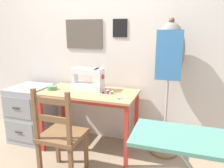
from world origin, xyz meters
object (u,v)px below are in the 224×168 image
thread_spool_near_machine (103,92)px  filing_cabinet (31,113)px  scissors (121,98)px  thread_spool_mid_table (107,92)px  sewing_machine (89,80)px  fabric_bowl (52,88)px  thread_spool_far_edge (112,93)px  dress_form (169,59)px  wooden_chair (61,136)px

thread_spool_near_machine → filing_cabinet: size_ratio=0.05×
scissors → thread_spool_mid_table: size_ratio=2.75×
sewing_machine → thread_spool_mid_table: size_ratio=9.02×
fabric_bowl → scissors: fabric_bowl is taller
thread_spool_mid_table → thread_spool_far_edge: bearing=19.2°
thread_spool_far_edge → dress_form: 0.73m
thread_spool_far_edge → dress_form: (0.59, 0.19, 0.38)m
fabric_bowl → dress_form: dress_form is taller
thread_spool_near_machine → dress_form: size_ratio=0.02×
wooden_chair → dress_form: (0.92, 0.76, 0.68)m
sewing_machine → scissors: sewing_machine is taller
dress_form → wooden_chair: bearing=-140.5°
thread_spool_mid_table → wooden_chair: 0.70m
fabric_bowl → wooden_chair: size_ratio=0.13×
sewing_machine → fabric_bowl: sewing_machine is taller
fabric_bowl → wooden_chair: bearing=-51.6°
thread_spool_near_machine → dress_form: bearing=16.1°
sewing_machine → fabric_bowl: 0.46m
sewing_machine → thread_spool_near_machine: 0.26m
scissors → thread_spool_far_edge: bearing=137.8°
sewing_machine → filing_cabinet: (-0.82, -0.08, -0.49)m
sewing_machine → thread_spool_far_edge: sewing_machine is taller
sewing_machine → thread_spool_mid_table: sewing_machine is taller
scissors → thread_spool_mid_table: bearing=149.0°
fabric_bowl → filing_cabinet: (-0.39, 0.05, -0.39)m
fabric_bowl → thread_spool_mid_table: same height
thread_spool_far_edge → dress_form: size_ratio=0.02×
thread_spool_far_edge → thread_spool_near_machine: bearing=-171.8°
thread_spool_far_edge → sewing_machine: bearing=164.9°
thread_spool_far_edge → thread_spool_mid_table: bearing=-160.8°
sewing_machine → thread_spool_mid_table: (0.27, -0.10, -0.10)m
thread_spool_mid_table → thread_spool_far_edge: thread_spool_mid_table is taller
thread_spool_far_edge → filing_cabinet: size_ratio=0.05×
sewing_machine → dress_form: dress_form is taller
thread_spool_mid_table → wooden_chair: (-0.28, -0.56, -0.31)m
thread_spool_near_machine → thread_spool_far_edge: 0.10m
scissors → thread_spool_far_edge: size_ratio=3.11×
thread_spool_mid_table → dress_form: size_ratio=0.03×
fabric_bowl → thread_spool_near_machine: 0.65m
thread_spool_near_machine → wooden_chair: (-0.23, -0.56, -0.30)m
fabric_bowl → thread_spool_far_edge: fabric_bowl is taller
sewing_machine → dress_form: bearing=6.4°
thread_spool_near_machine → filing_cabinet: (-1.03, 0.02, -0.39)m
thread_spool_near_machine → wooden_chair: wooden_chair is taller
scissors → thread_spool_far_edge: thread_spool_far_edge is taller
sewing_machine → scissors: 0.52m
wooden_chair → dress_form: 1.37m
scissors → wooden_chair: wooden_chair is taller
wooden_chair → thread_spool_far_edge: bearing=60.2°
wooden_chair → filing_cabinet: 1.00m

